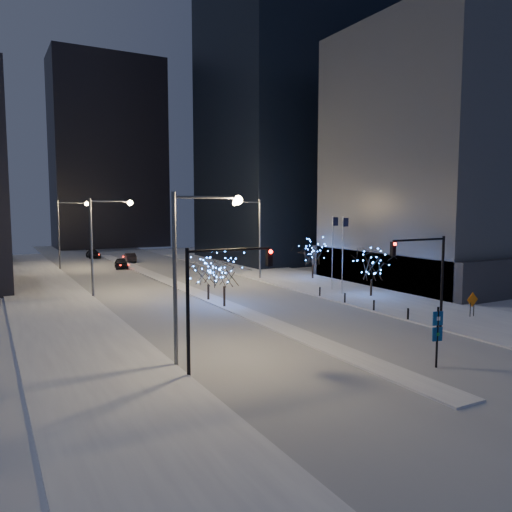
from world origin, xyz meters
TOP-DOWN VIEW (x-y plane):
  - ground at (0.00, 0.00)m, footprint 160.00×160.00m
  - road at (0.00, 35.00)m, footprint 20.00×130.00m
  - median at (0.00, 30.00)m, footprint 2.00×80.00m
  - east_sidewalk at (15.00, 20.00)m, footprint 10.00×90.00m
  - west_sidewalk at (-14.00, 20.00)m, footprint 8.00×90.00m
  - midrise_block at (34.00, 18.00)m, footprint 30.00×22.00m
  - plinth at (34.00, 18.00)m, footprint 30.00×24.00m
  - horizon_block at (6.00, 92.00)m, footprint 24.00×14.00m
  - street_lamp_w_near at (-8.94, 2.00)m, footprint 4.40×0.56m
  - street_lamp_w_mid at (-8.94, 27.00)m, footprint 4.40×0.56m
  - street_lamp_w_far at (-8.94, 52.00)m, footprint 4.40×0.56m
  - street_lamp_east at (10.08, 30.00)m, footprint 3.90×0.56m
  - traffic_signal_west at (-8.44, -0.00)m, footprint 5.26×0.43m
  - traffic_signal_east at (8.94, 1.00)m, footprint 5.26×0.43m
  - flagpoles at (13.37, 17.25)m, footprint 1.35×2.60m
  - bollards at (10.20, 10.00)m, footprint 0.16×12.16m
  - car_near at (-1.80, 49.41)m, footprint 2.52×4.72m
  - car_mid at (1.50, 57.27)m, footprint 2.02×4.65m
  - car_far at (-2.57, 66.93)m, footprint 1.99×4.87m
  - holiday_tree_median_near at (-0.50, 15.89)m, footprint 4.54×4.54m
  - holiday_tree_median_far at (-0.50, 19.59)m, footprint 4.08×4.08m
  - holiday_tree_plaza_near at (14.82, 13.60)m, footprint 5.15×5.15m
  - holiday_tree_plaza_far at (16.82, 26.71)m, footprint 4.24×4.24m
  - wayfinding_sign at (2.98, -5.29)m, footprint 0.63×0.21m
  - construction_sign at (15.62, 2.27)m, footprint 1.22×0.12m

SIDE VIEW (x-z plane):
  - ground at x=0.00m, z-range 0.00..0.00m
  - road at x=0.00m, z-range 0.00..0.02m
  - median at x=0.00m, z-range 0.00..0.15m
  - east_sidewalk at x=15.00m, z-range 0.00..0.15m
  - west_sidewalk at x=-14.00m, z-range 0.00..0.15m
  - bollards at x=10.20m, z-range 0.15..1.05m
  - car_far at x=-2.57m, z-range 0.00..1.41m
  - car_mid at x=1.50m, z-range 0.00..1.49m
  - car_near at x=-1.80m, z-range 0.00..1.53m
  - construction_sign at x=15.62m, z-range 0.35..2.36m
  - plinth at x=34.00m, z-range 0.00..4.00m
  - wayfinding_sign at x=2.98m, z-range 0.40..3.93m
  - holiday_tree_median_far at x=-0.50m, z-range 0.75..5.30m
  - holiday_tree_plaza_near at x=14.82m, z-range 0.81..5.77m
  - holiday_tree_plaza_far at x=16.82m, z-range 0.86..5.84m
  - holiday_tree_median_near at x=-0.50m, z-range 0.92..5.82m
  - traffic_signal_west at x=-8.44m, z-range 1.26..8.26m
  - traffic_signal_east at x=8.94m, z-range 1.26..8.26m
  - flagpoles at x=13.37m, z-range 0.80..8.80m
  - street_lamp_east at x=10.08m, z-range 1.45..11.45m
  - street_lamp_w_near at x=-8.94m, z-range 1.50..11.50m
  - street_lamp_w_mid at x=-8.94m, z-range 1.50..11.50m
  - street_lamp_w_far at x=-8.94m, z-range 1.50..11.50m
  - midrise_block at x=34.00m, z-range 0.00..30.00m
  - horizon_block at x=6.00m, z-range 0.00..42.00m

